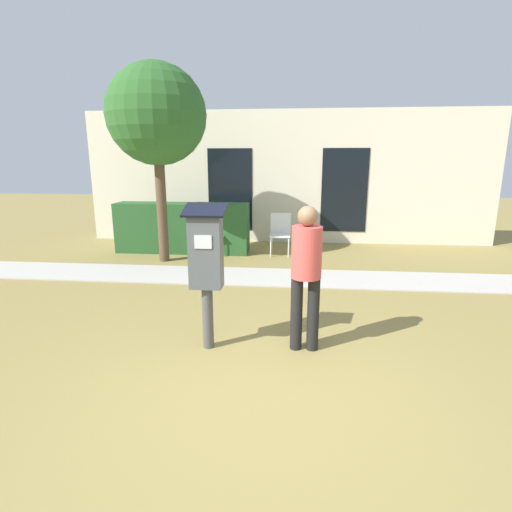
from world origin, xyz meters
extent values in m
plane|color=olive|center=(0.00, 0.00, 0.00)|extent=(40.00, 40.00, 0.00)
cube|color=#B7B2A8|center=(0.00, 3.70, 0.01)|extent=(12.00, 1.10, 0.02)
cube|color=beige|center=(0.00, 6.99, 1.60)|extent=(10.00, 0.24, 3.20)
cube|color=black|center=(-1.40, 6.86, 1.30)|extent=(1.10, 0.02, 2.00)
cube|color=black|center=(1.40, 6.86, 1.30)|extent=(1.10, 0.02, 2.00)
cylinder|color=#4C4C4C|center=(-0.70, 0.96, 0.35)|extent=(0.12, 0.12, 0.70)
cube|color=#4C5156|center=(-0.70, 0.96, 1.10)|extent=(0.34, 0.22, 0.80)
cube|color=silver|center=(-0.70, 0.84, 1.22)|extent=(0.18, 0.01, 0.14)
cube|color=black|center=(-0.70, 0.96, 1.53)|extent=(0.44, 0.31, 0.12)
cylinder|color=black|center=(0.26, 1.02, 0.41)|extent=(0.13, 0.13, 0.82)
cylinder|color=black|center=(0.44, 1.02, 0.41)|extent=(0.13, 0.13, 0.82)
cylinder|color=#D14C47|center=(0.35, 1.02, 1.09)|extent=(0.32, 0.32, 0.55)
sphere|color=#8C6647|center=(0.35, 1.02, 1.48)|extent=(0.21, 0.21, 0.21)
cylinder|color=white|center=(-1.70, 5.15, 0.21)|extent=(0.03, 0.03, 0.42)
cylinder|color=white|center=(-1.32, 5.15, 0.21)|extent=(0.03, 0.03, 0.42)
cylinder|color=white|center=(-1.70, 5.53, 0.21)|extent=(0.03, 0.03, 0.42)
cylinder|color=white|center=(-1.32, 5.53, 0.21)|extent=(0.03, 0.03, 0.42)
cube|color=white|center=(-1.51, 5.34, 0.44)|extent=(0.44, 0.44, 0.04)
cube|color=white|center=(-1.51, 5.55, 0.68)|extent=(0.44, 0.04, 0.44)
cylinder|color=white|center=(-0.28, 5.25, 0.21)|extent=(0.03, 0.03, 0.42)
cylinder|color=white|center=(0.10, 5.25, 0.21)|extent=(0.03, 0.03, 0.42)
cylinder|color=white|center=(-0.28, 5.63, 0.21)|extent=(0.03, 0.03, 0.42)
cylinder|color=white|center=(0.10, 5.63, 0.21)|extent=(0.03, 0.03, 0.42)
cube|color=white|center=(-0.09, 5.44, 0.44)|extent=(0.44, 0.44, 0.04)
cube|color=white|center=(-0.09, 5.64, 0.68)|extent=(0.44, 0.04, 0.44)
cube|color=#285628|center=(-2.27, 5.54, 0.55)|extent=(2.95, 0.60, 1.10)
cylinder|color=brown|center=(-2.44, 4.70, 1.10)|extent=(0.20, 0.20, 2.20)
sphere|color=#2D6028|center=(-2.44, 4.70, 2.87)|extent=(1.90, 1.90, 1.90)
camera|label=1|loc=(0.22, -3.06, 2.04)|focal=28.00mm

